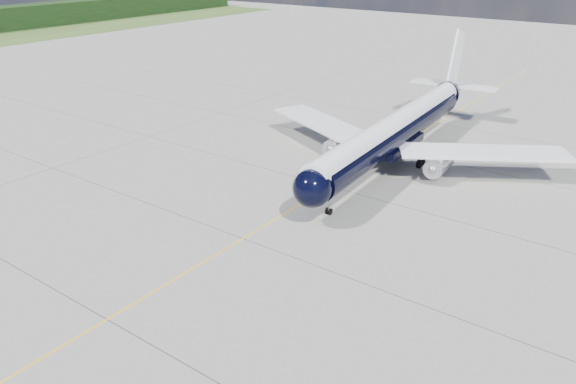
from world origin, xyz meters
name	(u,v)px	position (x,y,z in m)	size (l,w,h in m)	color
ground	(353,173)	(0.00, 30.00, 0.00)	(320.00, 320.00, 0.00)	gray
taxiway_centerline	(330,186)	(0.00, 25.00, 0.00)	(0.16, 160.00, 0.01)	yellow
main_airliner	(398,129)	(2.42, 36.30, 4.28)	(39.17, 47.78, 13.80)	black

